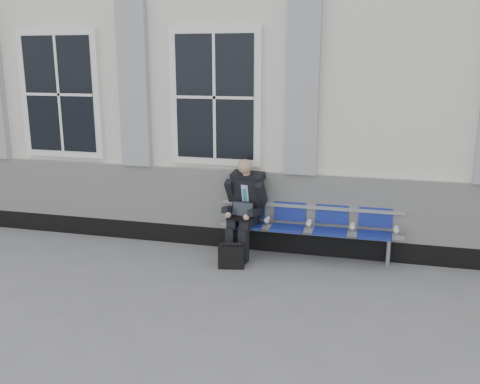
# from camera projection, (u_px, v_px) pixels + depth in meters

# --- Properties ---
(ground) EXTENTS (70.00, 70.00, 0.00)m
(ground) POSITION_uv_depth(u_px,v_px,m) (158.00, 281.00, 6.90)
(ground) COLOR slate
(ground) RESTS_ON ground
(station_building) EXTENTS (14.40, 4.40, 4.49)m
(station_building) POSITION_uv_depth(u_px,v_px,m) (229.00, 91.00, 9.62)
(station_building) COLOR silver
(station_building) RESTS_ON ground
(bench) EXTENTS (2.60, 0.47, 0.91)m
(bench) POSITION_uv_depth(u_px,v_px,m) (310.00, 221.00, 7.58)
(bench) COLOR #9EA0A3
(bench) RESTS_ON ground
(businessman) EXTENTS (0.60, 0.81, 1.42)m
(businessman) POSITION_uv_depth(u_px,v_px,m) (245.00, 204.00, 7.62)
(businessman) COLOR black
(businessman) RESTS_ON ground
(briefcase) EXTENTS (0.38, 0.22, 0.36)m
(briefcase) POSITION_uv_depth(u_px,v_px,m) (231.00, 256.00, 7.29)
(briefcase) COLOR black
(briefcase) RESTS_ON ground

